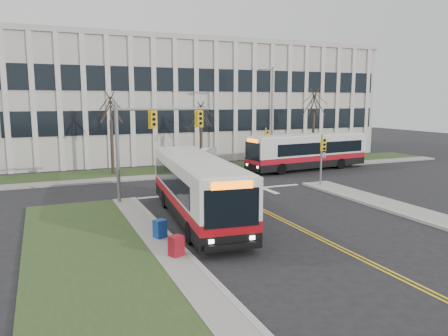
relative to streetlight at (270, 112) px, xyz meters
The scene contains 18 objects.
ground 18.81m from the streetlight, 116.37° to the right, with size 120.00×120.00×0.00m, color black.
grass_verge 28.30m from the streetlight, 130.38° to the right, with size 5.00×26.00×0.12m, color #2D461E.
sidewalk_west 26.49m from the streetlight, 125.34° to the right, with size 1.20×26.00×0.14m, color #9E9B93.
sidewalk_cross 6.04m from the streetlight, 161.74° to the right, with size 44.00×1.60×0.14m, color #9E9B93.
building_lawn 6.23m from the streetlight, 149.29° to the left, with size 44.00×5.00×0.12m, color #2D461E.
office_building 14.15m from the streetlight, 102.38° to the left, with size 40.00×16.00×12.00m, color beige.
mast_arm_signal 16.39m from the streetlight, 146.49° to the right, with size 6.11×0.38×6.20m.
signal_pole_near 9.72m from the streetlight, 95.10° to the right, with size 0.34×0.39×3.80m.
signal_pole_far 2.93m from the streetlight, 136.05° to the right, with size 0.34×0.39×3.80m.
streetlight is the anchor object (origin of this frame).
directory_sign 6.96m from the streetlight, 166.77° to the left, with size 1.50×0.12×2.00m.
tree_left 14.15m from the streetlight, behind, with size 1.80×1.80×7.70m.
tree_mid 6.36m from the streetlight, 161.65° to the left, with size 1.80×1.80×6.82m.
tree_right 6.28m from the streetlight, 16.78° to the left, with size 1.80×1.80×8.25m.
bus_main 18.96m from the streetlight, 130.67° to the right, with size 2.61×12.06×3.22m, color silver, non-canonical shape.
bus_cross 5.00m from the streetlight, 39.72° to the right, with size 2.54×11.74×3.13m, color silver, non-canonical shape.
newspaper_box_blue 22.90m from the streetlight, 131.45° to the right, with size 0.50×0.45×0.95m, color navy.
newspaper_box_red 24.81m from the streetlight, 127.51° to the right, with size 0.50×0.45×0.95m, color maroon.
Camera 1 is at (-11.52, -19.14, 6.26)m, focal length 35.00 mm.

